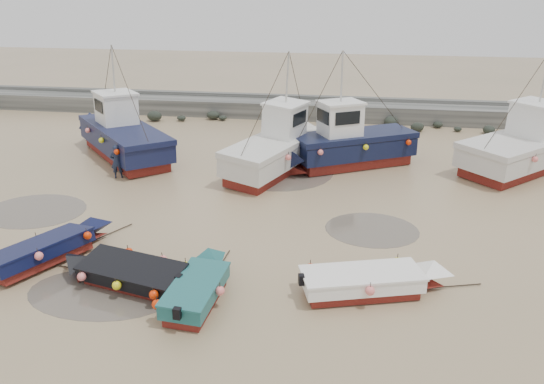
{
  "coord_description": "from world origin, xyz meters",
  "views": [
    {
      "loc": [
        5.23,
        -16.69,
        9.55
      ],
      "look_at": [
        2.03,
        3.44,
        1.4
      ],
      "focal_mm": 35.0,
      "sensor_mm": 36.0,
      "label": 1
    }
  ],
  "objects_px": {
    "dinghy_1": "(49,247)",
    "dinghy_3": "(373,279)",
    "cabin_boat_0": "(120,134)",
    "dinghy_2": "(199,284)",
    "person": "(119,178)",
    "cabin_boat_3": "(527,146)",
    "cabin_boat_2": "(344,143)",
    "dinghy_4": "(125,269)",
    "cabin_boat_1": "(279,146)"
  },
  "relations": [
    {
      "from": "dinghy_4",
      "to": "cabin_boat_0",
      "type": "relative_size",
      "value": 0.64
    },
    {
      "from": "cabin_boat_2",
      "to": "person",
      "type": "height_order",
      "value": "cabin_boat_2"
    },
    {
      "from": "dinghy_1",
      "to": "dinghy_2",
      "type": "xyz_separation_m",
      "value": [
        6.12,
        -1.61,
        0.02
      ]
    },
    {
      "from": "dinghy_1",
      "to": "cabin_boat_1",
      "type": "distance_m",
      "value": 13.21
    },
    {
      "from": "cabin_boat_0",
      "to": "person",
      "type": "height_order",
      "value": "cabin_boat_0"
    },
    {
      "from": "dinghy_2",
      "to": "dinghy_3",
      "type": "distance_m",
      "value": 5.6
    },
    {
      "from": "dinghy_4",
      "to": "cabin_boat_1",
      "type": "xyz_separation_m",
      "value": [
        3.44,
        12.38,
        0.78
      ]
    },
    {
      "from": "dinghy_4",
      "to": "cabin_boat_1",
      "type": "relative_size",
      "value": 0.58
    },
    {
      "from": "cabin_boat_3",
      "to": "cabin_boat_1",
      "type": "bearing_deg",
      "value": -124.74
    },
    {
      "from": "dinghy_1",
      "to": "person",
      "type": "xyz_separation_m",
      "value": [
        -1.27,
        8.66,
        -0.55
      ]
    },
    {
      "from": "dinghy_3",
      "to": "cabin_boat_0",
      "type": "height_order",
      "value": "cabin_boat_0"
    },
    {
      "from": "cabin_boat_0",
      "to": "person",
      "type": "xyz_separation_m",
      "value": [
        1.39,
        -3.62,
        -1.3
      ]
    },
    {
      "from": "dinghy_2",
      "to": "dinghy_4",
      "type": "xyz_separation_m",
      "value": [
        -2.75,
        0.52,
        -0.01
      ]
    },
    {
      "from": "cabin_boat_0",
      "to": "cabin_boat_3",
      "type": "height_order",
      "value": "same"
    },
    {
      "from": "cabin_boat_0",
      "to": "dinghy_4",
      "type": "bearing_deg",
      "value": -109.03
    },
    {
      "from": "cabin_boat_3",
      "to": "dinghy_2",
      "type": "bearing_deg",
      "value": -86.53
    },
    {
      "from": "dinghy_2",
      "to": "person",
      "type": "height_order",
      "value": "dinghy_2"
    },
    {
      "from": "person",
      "to": "dinghy_4",
      "type": "bearing_deg",
      "value": 96.07
    },
    {
      "from": "cabin_boat_3",
      "to": "person",
      "type": "distance_m",
      "value": 21.76
    },
    {
      "from": "dinghy_2",
      "to": "cabin_boat_3",
      "type": "relative_size",
      "value": 0.61
    },
    {
      "from": "person",
      "to": "cabin_boat_2",
      "type": "bearing_deg",
      "value": 177.87
    },
    {
      "from": "cabin_boat_2",
      "to": "cabin_boat_0",
      "type": "bearing_deg",
      "value": 60.84
    },
    {
      "from": "cabin_boat_0",
      "to": "dinghy_1",
      "type": "bearing_deg",
      "value": -121.09
    },
    {
      "from": "dinghy_1",
      "to": "dinghy_3",
      "type": "bearing_deg",
      "value": 25.46
    },
    {
      "from": "dinghy_3",
      "to": "cabin_boat_1",
      "type": "height_order",
      "value": "cabin_boat_1"
    },
    {
      "from": "cabin_boat_1",
      "to": "person",
      "type": "xyz_separation_m",
      "value": [
        -8.07,
        -2.64,
        -1.33
      ]
    },
    {
      "from": "dinghy_1",
      "to": "dinghy_4",
      "type": "relative_size",
      "value": 0.97
    },
    {
      "from": "dinghy_3",
      "to": "dinghy_2",
      "type": "bearing_deg",
      "value": -94.91
    },
    {
      "from": "cabin_boat_2",
      "to": "cabin_boat_3",
      "type": "height_order",
      "value": "same"
    },
    {
      "from": "cabin_boat_2",
      "to": "person",
      "type": "relative_size",
      "value": 5.19
    },
    {
      "from": "dinghy_2",
      "to": "dinghy_1",
      "type": "bearing_deg",
      "value": 168.7
    },
    {
      "from": "dinghy_1",
      "to": "cabin_boat_0",
      "type": "bearing_deg",
      "value": 129.85
    },
    {
      "from": "dinghy_2",
      "to": "cabin_boat_1",
      "type": "bearing_deg",
      "value": 90.38
    },
    {
      "from": "dinghy_4",
      "to": "person",
      "type": "distance_m",
      "value": 10.81
    },
    {
      "from": "dinghy_3",
      "to": "person",
      "type": "bearing_deg",
      "value": -142.22
    },
    {
      "from": "dinghy_3",
      "to": "cabin_boat_3",
      "type": "height_order",
      "value": "cabin_boat_3"
    },
    {
      "from": "dinghy_1",
      "to": "dinghy_2",
      "type": "relative_size",
      "value": 1.08
    },
    {
      "from": "dinghy_2",
      "to": "cabin_boat_3",
      "type": "height_order",
      "value": "cabin_boat_3"
    },
    {
      "from": "cabin_boat_1",
      "to": "cabin_boat_3",
      "type": "bearing_deg",
      "value": 30.39
    },
    {
      "from": "dinghy_2",
      "to": "cabin_boat_2",
      "type": "height_order",
      "value": "cabin_boat_2"
    },
    {
      "from": "dinghy_4",
      "to": "cabin_boat_0",
      "type": "bearing_deg",
      "value": 37.7
    },
    {
      "from": "dinghy_3",
      "to": "cabin_boat_0",
      "type": "xyz_separation_m",
      "value": [
        -14.25,
        12.72,
        0.76
      ]
    },
    {
      "from": "person",
      "to": "dinghy_2",
      "type": "bearing_deg",
      "value": 106.34
    },
    {
      "from": "dinghy_2",
      "to": "person",
      "type": "relative_size",
      "value": 2.97
    },
    {
      "from": "dinghy_4",
      "to": "cabin_boat_0",
      "type": "xyz_separation_m",
      "value": [
        -6.02,
        13.37,
        0.75
      ]
    },
    {
      "from": "dinghy_2",
      "to": "person",
      "type": "distance_m",
      "value": 12.66
    },
    {
      "from": "cabin_boat_0",
      "to": "cabin_boat_1",
      "type": "height_order",
      "value": "same"
    },
    {
      "from": "cabin_boat_0",
      "to": "dinghy_2",
      "type": "bearing_deg",
      "value": -101.02
    },
    {
      "from": "cabin_boat_0",
      "to": "cabin_boat_1",
      "type": "xyz_separation_m",
      "value": [
        9.46,
        -0.99,
        0.03
      ]
    },
    {
      "from": "dinghy_2",
      "to": "cabin_boat_1",
      "type": "height_order",
      "value": "cabin_boat_1"
    }
  ]
}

